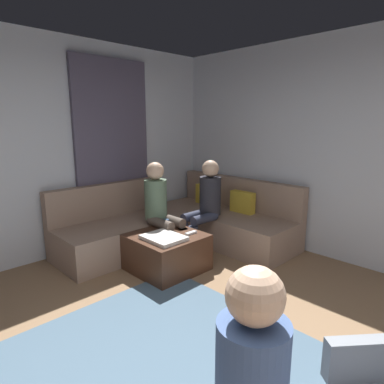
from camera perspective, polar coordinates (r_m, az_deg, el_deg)
The scene contains 10 objects.
wall_back at distance 4.21m, azimuth 29.70°, elevation 5.95°, with size 6.00×0.12×2.70m, color silver.
wall_left at distance 4.26m, azimuth -29.46°, elevation 6.02°, with size 0.12×6.00×2.70m, color silver.
curtain_panel at distance 4.68m, azimuth -13.45°, elevation 6.42°, with size 0.06×1.10×2.50m, color #595166.
sectional_couch at distance 4.62m, azimuth -1.72°, elevation -5.64°, with size 2.10×2.55×0.87m.
ottoman at distance 3.88m, azimuth -4.42°, elevation -10.29°, with size 0.76×0.76×0.42m, color #4C2D1E.
folded_blanket at distance 3.66m, azimuth -4.92°, elevation -7.87°, with size 0.44×0.36×0.04m, color white.
coffee_mug at distance 4.06m, azimuth -4.53°, elevation -5.40°, with size 0.08×0.08×0.10m, color #334C72.
game_remote at distance 3.81m, azimuth -0.17°, elevation -7.09°, with size 0.05×0.15×0.02m, color white.
person_on_couch_back at distance 4.29m, azimuth 2.26°, elevation -1.79°, with size 0.30×0.60×1.20m.
person_on_couch_side at distance 4.10m, azimuth -5.42°, elevation -2.50°, with size 0.60×0.30×1.20m.
Camera 1 is at (1.16, -1.10, 1.68)m, focal length 30.87 mm.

